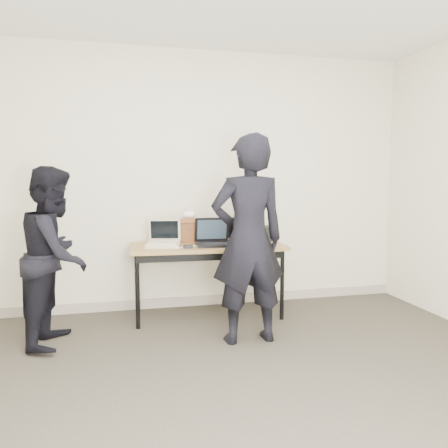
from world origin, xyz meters
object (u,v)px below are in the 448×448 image
object	(u,v)px
laptop_beige	(163,241)
laptop_right	(247,235)
laptop_center	(214,239)
equipment_box	(263,233)
leather_satchel	(186,230)
person_observer	(55,256)
person_typist	(248,239)
desk	(208,251)

from	to	relation	value
laptop_beige	laptop_right	size ratio (longest dim) A/B	0.83
laptop_beige	laptop_center	xyz separation A→B (m)	(0.49, -0.06, 0.01)
laptop_center	equipment_box	distance (m)	0.62
leather_satchel	person_observer	distance (m)	1.35
person_observer	laptop_center	bearing A→B (deg)	-66.69
laptop_right	equipment_box	distance (m)	0.17
leather_satchel	laptop_right	bearing A→B (deg)	-2.57
laptop_beige	equipment_box	bearing A→B (deg)	19.94
laptop_beige	leather_satchel	distance (m)	0.33
laptop_right	person_typist	distance (m)	0.98
person_observer	laptop_beige	bearing A→B (deg)	-56.63
laptop_beige	desk	bearing A→B (deg)	7.73
desk	person_observer	distance (m)	1.43
equipment_box	person_typist	world-z (taller)	person_typist
laptop_right	laptop_center	bearing A→B (deg)	-175.39
laptop_right	person_typist	bearing A→B (deg)	-130.42
laptop_beige	leather_satchel	bearing A→B (deg)	49.62
laptop_right	leather_satchel	xyz separation A→B (m)	(-0.64, 0.03, 0.07)
laptop_center	equipment_box	xyz separation A→B (m)	(0.58, 0.22, 0.01)
laptop_beige	person_observer	distance (m)	1.03
equipment_box	person_typist	bearing A→B (deg)	-114.74
equipment_box	person_observer	distance (m)	2.08
equipment_box	person_typist	size ratio (longest dim) A/B	0.15
equipment_box	laptop_center	bearing A→B (deg)	-158.81
laptop_right	laptop_beige	bearing A→B (deg)	166.33
laptop_beige	person_typist	distance (m)	1.00
equipment_box	person_observer	xyz separation A→B (m)	(-2.00, -0.60, -0.06)
laptop_right	equipment_box	world-z (taller)	laptop_right
laptop_right	leather_satchel	bearing A→B (deg)	152.85
laptop_right	person_observer	xyz separation A→B (m)	(-1.83, -0.61, -0.04)
equipment_box	leather_satchel	bearing A→B (deg)	177.48
leather_satchel	equipment_box	xyz separation A→B (m)	(0.81, -0.04, -0.05)
person_typist	person_observer	bearing A→B (deg)	-14.99
leather_satchel	person_typist	distance (m)	1.04
laptop_beige	person_observer	size ratio (longest dim) A/B	0.25
laptop_center	person_typist	distance (m)	0.73
person_typist	laptop_center	bearing A→B (deg)	-81.14
laptop_center	person_observer	xyz separation A→B (m)	(-1.42, -0.38, -0.04)
laptop_beige	leather_satchel	size ratio (longest dim) A/B	1.02
desk	laptop_center	world-z (taller)	laptop_center
leather_satchel	desk	bearing A→B (deg)	-51.86
desk	person_typist	distance (m)	0.80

